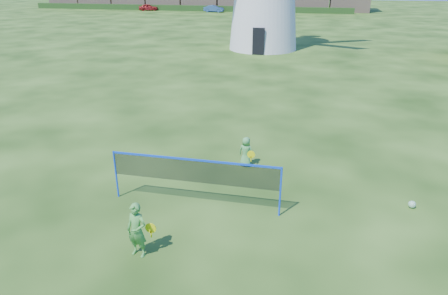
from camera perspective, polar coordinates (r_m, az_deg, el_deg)
name	(u,v)px	position (r m, az deg, el deg)	size (l,w,h in m)	color
ground	(214,197)	(12.58, -1.39, -7.09)	(220.00, 220.00, 0.00)	black
badminton_net	(194,172)	(11.64, -4.24, -3.46)	(5.05, 0.05, 1.55)	blue
player_girl	(137,230)	(10.08, -12.28, -11.43)	(0.71, 0.43, 1.44)	#47973C
player_boy	(246,152)	(14.35, 3.15, -0.62)	(0.66, 0.46, 1.10)	#4DA150
play_ball	(412,204)	(13.24, 25.19, -7.34)	(0.22, 0.22, 0.22)	green
hedge	(184,8)	(80.60, -5.70, 19.14)	(62.00, 0.80, 1.00)	#193814
car_left	(148,7)	(81.90, -10.73, 19.01)	(1.43, 3.55, 1.21)	maroon
car_right	(214,9)	(77.51, -1.46, 19.14)	(1.26, 3.62, 1.19)	#294D7C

